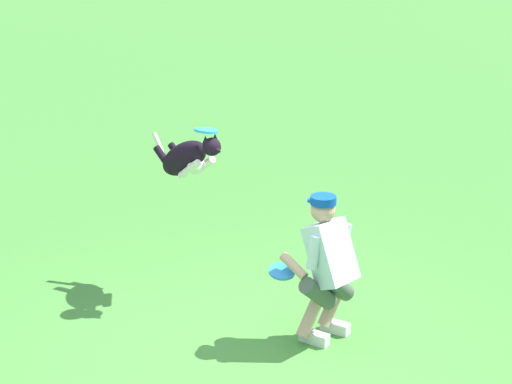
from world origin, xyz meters
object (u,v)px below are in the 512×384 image
person (327,264)px  frisbee_held (282,271)px  dog (187,158)px  frisbee_flying (206,131)px

person → frisbee_held: 0.40m
person → frisbee_held: (0.35, 0.17, -0.09)m
person → frisbee_held: size_ratio=5.63×
person → dog: size_ratio=1.22×
person → dog: bearing=3.8°
dog → frisbee_flying: size_ratio=4.75×
person → frisbee_flying: size_ratio=5.80×
person → dog: (1.66, -0.25, 0.61)m
frisbee_flying → frisbee_held: bearing=162.7°
person → frisbee_flying: frisbee_flying is taller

